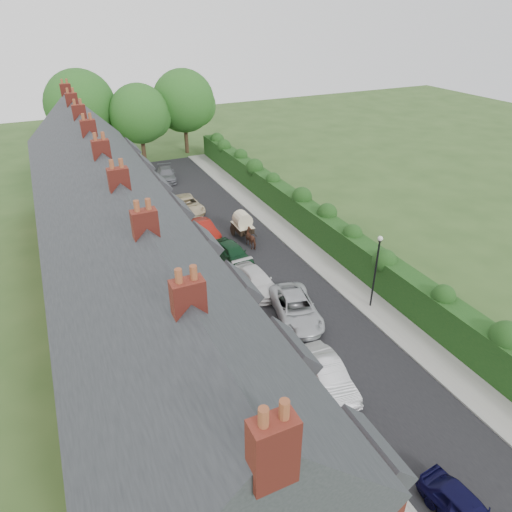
% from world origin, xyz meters
% --- Properties ---
extents(ground, '(140.00, 140.00, 0.00)m').
position_xyz_m(ground, '(0.00, 0.00, 0.00)').
color(ground, '#2D4C1E').
rests_on(ground, ground).
extents(road, '(6.00, 58.00, 0.02)m').
position_xyz_m(road, '(-0.50, 11.00, 0.01)').
color(road, black).
rests_on(road, ground).
extents(pavement_hedge_side, '(2.20, 58.00, 0.12)m').
position_xyz_m(pavement_hedge_side, '(3.60, 11.00, 0.06)').
color(pavement_hedge_side, gray).
rests_on(pavement_hedge_side, ground).
extents(pavement_house_side, '(1.70, 58.00, 0.12)m').
position_xyz_m(pavement_house_side, '(-4.35, 11.00, 0.06)').
color(pavement_house_side, gray).
rests_on(pavement_house_side, ground).
extents(kerb_hedge_side, '(0.18, 58.00, 0.13)m').
position_xyz_m(kerb_hedge_side, '(2.55, 11.00, 0.07)').
color(kerb_hedge_side, '#969791').
rests_on(kerb_hedge_side, ground).
extents(kerb_house_side, '(0.18, 58.00, 0.13)m').
position_xyz_m(kerb_house_side, '(-3.55, 11.00, 0.07)').
color(kerb_house_side, '#969791').
rests_on(kerb_house_side, ground).
extents(hedge, '(2.10, 58.00, 2.85)m').
position_xyz_m(hedge, '(5.40, 11.00, 1.60)').
color(hedge, '#123913').
rests_on(hedge, ground).
extents(terrace_row, '(9.05, 40.50, 11.50)m').
position_xyz_m(terrace_row, '(-10.87, 9.98, 4.47)').
color(terrace_row, maroon).
rests_on(terrace_row, ground).
extents(garden_wall_row, '(0.35, 40.35, 1.10)m').
position_xyz_m(garden_wall_row, '(-5.35, 10.00, 0.46)').
color(garden_wall_row, maroon).
rests_on(garden_wall_row, ground).
extents(lamppost, '(0.32, 0.32, 5.16)m').
position_xyz_m(lamppost, '(3.40, 4.00, 3.30)').
color(lamppost, black).
rests_on(lamppost, ground).
extents(tree_far_left, '(7.14, 6.80, 9.29)m').
position_xyz_m(tree_far_left, '(-2.65, 40.08, 5.71)').
color(tree_far_left, '#332316').
rests_on(tree_far_left, ground).
extents(tree_far_right, '(7.98, 7.60, 10.31)m').
position_xyz_m(tree_far_right, '(3.39, 42.08, 6.31)').
color(tree_far_right, '#332316').
rests_on(tree_far_right, ground).
extents(tree_far_back, '(8.40, 8.00, 10.82)m').
position_xyz_m(tree_far_back, '(-8.59, 43.08, 6.62)').
color(tree_far_back, '#332316').
rests_on(tree_far_back, ground).
extents(car_navy, '(1.87, 3.88, 1.28)m').
position_xyz_m(car_navy, '(-2.08, -8.89, 0.64)').
color(car_navy, black).
rests_on(car_navy, ground).
extents(car_silver_a, '(1.89, 4.64, 1.50)m').
position_xyz_m(car_silver_a, '(-3.00, -0.67, 0.75)').
color(car_silver_a, silver).
rests_on(car_silver_a, ground).
extents(car_silver_b, '(3.55, 5.71, 1.47)m').
position_xyz_m(car_silver_b, '(-1.60, 5.00, 0.74)').
color(car_silver_b, '#B8BCC0').
rests_on(car_silver_b, ground).
extents(car_white, '(2.13, 4.70, 1.33)m').
position_xyz_m(car_white, '(-2.43, 9.03, 0.67)').
color(car_white, white).
rests_on(car_white, ground).
extents(car_green, '(2.29, 4.52, 1.48)m').
position_xyz_m(car_green, '(-2.46, 13.24, 0.74)').
color(car_green, '#10371C').
rests_on(car_green, ground).
extents(car_red, '(1.84, 4.10, 1.31)m').
position_xyz_m(car_red, '(-3.00, 18.20, 0.65)').
color(car_red, maroon).
rests_on(car_red, ground).
extents(car_beige, '(2.45, 4.85, 1.32)m').
position_xyz_m(car_beige, '(-2.67, 23.80, 0.66)').
color(car_beige, beige).
rests_on(car_beige, ground).
extents(car_grey, '(2.59, 4.78, 1.32)m').
position_xyz_m(car_grey, '(-2.20, 33.00, 0.66)').
color(car_grey, slate).
rests_on(car_grey, ground).
extents(horse, '(0.95, 1.81, 1.47)m').
position_xyz_m(horse, '(-0.12, 14.83, 0.74)').
color(horse, '#4F2B1C').
rests_on(horse, ground).
extents(horse_cart, '(1.42, 3.14, 2.27)m').
position_xyz_m(horse_cart, '(-0.12, 16.71, 1.30)').
color(horse_cart, black).
rests_on(horse_cart, ground).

